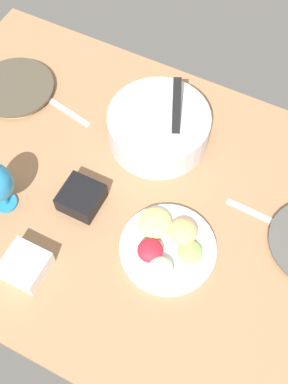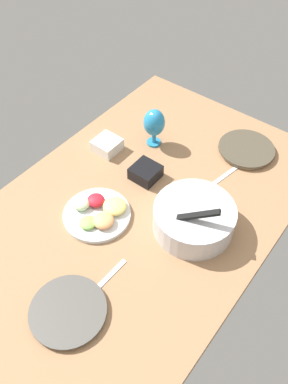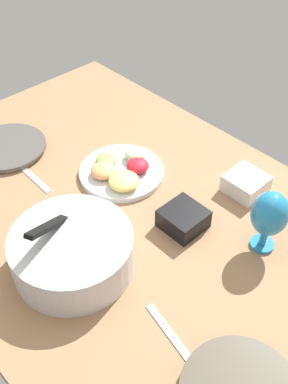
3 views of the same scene
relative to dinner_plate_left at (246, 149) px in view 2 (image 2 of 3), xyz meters
The scene contains 10 objects.
ground_plane 58.86cm from the dinner_plate_left, 18.67° to the right, with size 160.00×104.00×4.00cm, color #99704C.
dinner_plate_left is the anchor object (origin of this frame).
dinner_plate_right 106.32cm from the dinner_plate_left, ahead, with size 25.99×25.99×2.04cm.
mixing_bowl 51.44cm from the dinner_plate_left, ahead, with size 31.33×31.33×18.70cm.
fruit_platter 75.15cm from the dinner_plate_left, 22.35° to the right, with size 26.99×26.99×5.55cm.
hurricane_glass_blue 44.19cm from the dinner_plate_left, 59.83° to the right, with size 9.83×9.83×18.82cm.
square_bowl_white 64.15cm from the dinner_plate_left, 53.26° to the right, with size 11.21×11.21×5.65cm.
square_bowl_black 49.21cm from the dinner_plate_left, 32.93° to the right, with size 11.26×11.26×5.86cm.
fork_by_left_plate 20.17cm from the dinner_plate_left, ahead, with size 18.00×1.80×0.60cm, color silver.
fork_by_right_plate 88.35cm from the dinner_plate_left, ahead, with size 18.00×1.80×0.60cm, color silver.
Camera 2 is at (78.49, 63.50, 125.80)cm, focal length 36.88 mm.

